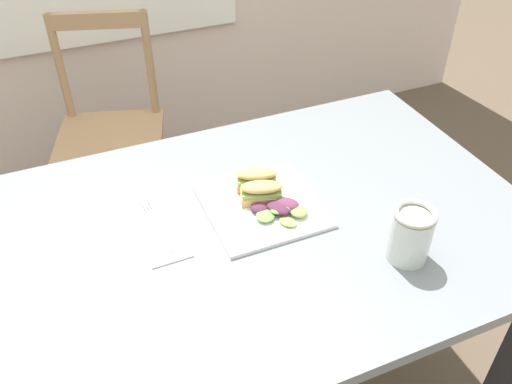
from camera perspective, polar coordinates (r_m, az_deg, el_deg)
name	(u,v)px	position (r m, az deg, el deg)	size (l,w,h in m)	color
dining_table	(239,264)	(1.32, -1.76, -7.65)	(1.40, 0.87, 0.74)	slate
chair_wooden_far	(111,131)	(2.20, -15.08, 6.19)	(0.50, 0.50, 0.87)	tan
plate_lunch	(263,206)	(1.29, 0.69, -1.54)	(0.27, 0.27, 0.01)	white
sandwich_half_front	(262,192)	(1.28, 0.59, 0.01)	(0.11, 0.08, 0.06)	tan
sandwich_half_back	(257,178)	(1.33, 0.06, 1.44)	(0.11, 0.08, 0.06)	tan
salad_mixed_greens	(279,208)	(1.26, 2.45, -1.68)	(0.13, 0.14, 0.03)	#4C2338
napkin_folded	(158,228)	(1.26, -10.31, -3.74)	(0.09, 0.24, 0.00)	silver
fork_on_napkin	(155,222)	(1.27, -10.59, -3.15)	(0.03, 0.19, 0.00)	silver
mason_jar_iced_tea	(410,237)	(1.18, 15.94, -4.55)	(0.09, 0.09, 0.13)	#C67528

